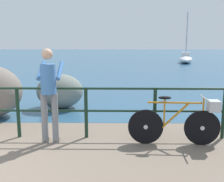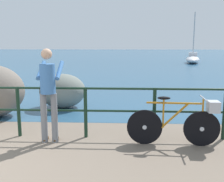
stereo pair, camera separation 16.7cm
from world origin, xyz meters
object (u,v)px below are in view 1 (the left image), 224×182
person_at_railing (49,91)px  breakwater_boulder_right (60,91)px  bicycle (182,120)px  sailboat (186,59)px

person_at_railing → breakwater_boulder_right: size_ratio=1.32×
bicycle → sailboat: size_ratio=0.35×
breakwater_boulder_right → bicycle: bearing=-44.7°
person_at_railing → sailboat: bearing=-22.3°
bicycle → breakwater_boulder_right: (-2.87, 2.84, 0.04)m
bicycle → breakwater_boulder_right: breakwater_boulder_right is taller
person_at_railing → breakwater_boulder_right: person_at_railing is taller
bicycle → person_at_railing: person_at_railing is taller
bicycle → person_at_railing: bearing=-179.0°
breakwater_boulder_right → person_at_railing: bearing=-81.9°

